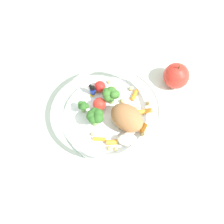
{
  "coord_description": "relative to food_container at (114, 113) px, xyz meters",
  "views": [
    {
      "loc": [
        -0.21,
        0.22,
        0.67
      ],
      "look_at": [
        0.01,
        -0.0,
        0.03
      ],
      "focal_mm": 49.87,
      "sensor_mm": 36.0,
      "label": 1
    }
  ],
  "objects": [
    {
      "name": "food_container",
      "position": [
        0.0,
        0.0,
        0.0
      ],
      "size": [
        0.24,
        0.24,
        0.07
      ],
      "color": "white",
      "rests_on": "ground_plane"
    },
    {
      "name": "loose_apple",
      "position": [
        -0.04,
        -0.18,
        -0.0
      ],
      "size": [
        0.06,
        0.06,
        0.08
      ],
      "color": "red",
      "rests_on": "ground_plane"
    },
    {
      "name": "ground_plane",
      "position": [
        -0.01,
        0.01,
        -0.03
      ],
      "size": [
        2.4,
        2.4,
        0.0
      ],
      "primitive_type": "plane",
      "color": "silver"
    }
  ]
}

